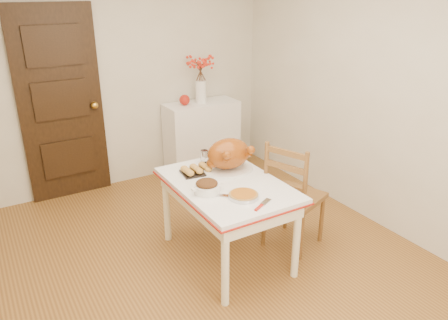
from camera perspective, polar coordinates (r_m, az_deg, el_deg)
floor at (r=3.80m, az=-1.71°, el=-13.36°), size 3.50×4.00×0.00m
wall_back at (r=5.03m, az=-13.27°, el=10.60°), size 3.50×0.00×2.50m
wall_right at (r=4.33m, az=18.94°, el=8.19°), size 0.00×4.00×2.50m
door_back at (r=4.89m, az=-20.75°, el=6.78°), size 0.85×0.06×2.06m
sideboard at (r=5.37m, az=-2.94°, el=2.97°), size 0.89×0.40×0.89m
kitchen_table at (r=3.68m, az=0.40°, el=-8.01°), size 0.82×1.19×0.71m
chair_oak at (r=3.86m, az=9.36°, el=-4.46°), size 0.57×0.57×1.00m
berry_vase at (r=5.18m, az=-3.11°, el=10.56°), size 0.29×0.29×0.56m
apple at (r=5.13m, az=-5.24°, el=7.92°), size 0.12×0.12×0.12m
turkey_platter at (r=3.69m, az=0.60°, el=0.62°), size 0.47×0.39×0.28m
pumpkin_pie at (r=3.27m, az=2.60°, el=-4.61°), size 0.24×0.24×0.05m
stuffing_dish at (r=3.34m, az=-2.29°, el=-3.51°), size 0.26×0.21×0.10m
rolls_tray at (r=3.68m, az=-3.69°, el=-1.28°), size 0.27×0.23×0.07m
pie_server at (r=3.18m, az=5.11°, el=-5.86°), size 0.22×0.16×0.01m
carving_knife at (r=3.30m, az=-0.36°, el=-4.66°), size 0.25×0.24×0.01m
drinking_glass at (r=3.90m, az=-2.62°, el=0.51°), size 0.07×0.07×0.11m
shaker_pair at (r=4.01m, az=-0.21°, el=0.98°), size 0.10×0.05×0.09m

